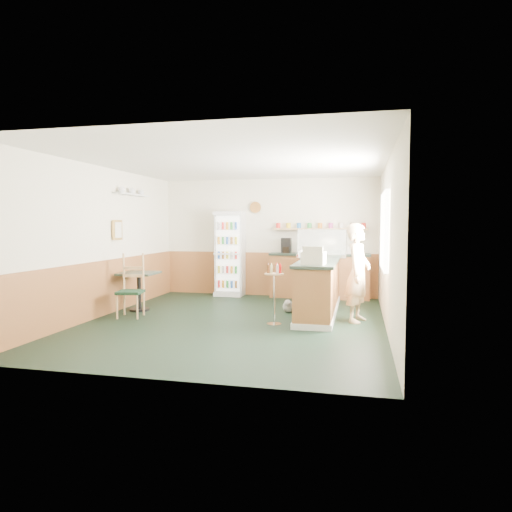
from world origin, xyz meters
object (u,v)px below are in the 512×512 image
(drinks_fridge, at_px, (230,254))
(condiment_stand, at_px, (274,286))
(display_case, at_px, (322,244))
(cafe_chair, at_px, (133,284))
(shopkeeper, at_px, (358,273))
(cafe_table, at_px, (139,284))
(cash_register, at_px, (314,258))

(drinks_fridge, xyz_separation_m, condiment_stand, (1.57, -2.83, -0.33))
(display_case, xyz_separation_m, cafe_chair, (-3.26, -1.60, -0.69))
(shopkeeper, distance_m, condiment_stand, 1.46)
(shopkeeper, relative_size, cafe_chair, 1.47)
(condiment_stand, bearing_deg, cafe_table, 166.85)
(display_case, height_order, shopkeeper, shopkeeper)
(display_case, xyz_separation_m, shopkeeper, (0.70, -1.19, -0.44))
(drinks_fridge, xyz_separation_m, cafe_table, (-1.19, -2.19, -0.46))
(display_case, bearing_deg, condiment_stand, -110.41)
(drinks_fridge, distance_m, cafe_table, 2.53)
(condiment_stand, xyz_separation_m, cafe_table, (-2.76, 0.64, -0.12))
(display_case, bearing_deg, cash_register, -90.00)
(shopkeeper, bearing_deg, condiment_stand, 127.08)
(shopkeeper, height_order, cafe_table, shopkeeper)
(drinks_fridge, relative_size, display_case, 2.05)
(drinks_fridge, distance_m, cash_register, 3.58)
(display_case, distance_m, cafe_table, 3.65)
(drinks_fridge, height_order, condiment_stand, drinks_fridge)
(drinks_fridge, relative_size, condiment_stand, 1.96)
(drinks_fridge, distance_m, cafe_chair, 2.93)
(display_case, xyz_separation_m, cash_register, (0.00, -1.70, -0.16))
(cafe_chair, bearing_deg, condiment_stand, -11.75)
(shopkeeper, bearing_deg, cafe_table, 103.82)
(cash_register, bearing_deg, shopkeeper, 40.41)
(display_case, distance_m, cash_register, 1.71)
(cash_register, height_order, condiment_stand, cash_register)
(drinks_fridge, bearing_deg, display_case, -26.60)
(cafe_table, relative_size, cafe_chair, 0.65)
(drinks_fridge, bearing_deg, cafe_chair, -111.05)
(drinks_fridge, bearing_deg, condiment_stand, -61.02)
(drinks_fridge, height_order, cafe_table, drinks_fridge)
(cash_register, distance_m, shopkeeper, 0.91)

